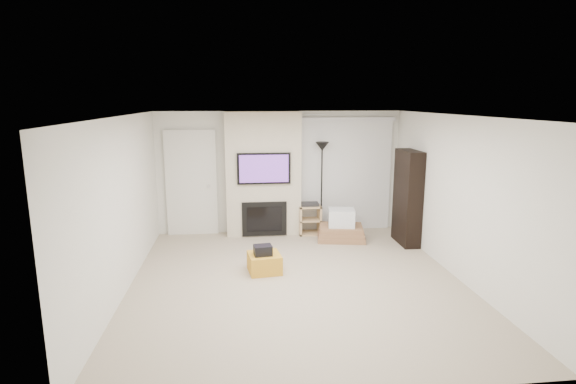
{
  "coord_description": "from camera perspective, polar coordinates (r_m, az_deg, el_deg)",
  "views": [
    {
      "loc": [
        -0.86,
        -6.39,
        2.73
      ],
      "look_at": [
        0.0,
        1.2,
        1.15
      ],
      "focal_mm": 28.0,
      "sensor_mm": 36.0,
      "label": 1
    }
  ],
  "objects": [
    {
      "name": "entry_door",
      "position": [
        9.3,
        -12.15,
        1.05
      ],
      "size": [
        1.02,
        0.11,
        2.14
      ],
      "color": "silver",
      "rests_on": "floor"
    },
    {
      "name": "wall_front",
      "position": [
        4.02,
        6.42,
        -10.0
      ],
      "size": [
        5.0,
        0.0,
        2.5
      ],
      "primitive_type": "cube",
      "rotation": [
        1.57,
        0.0,
        0.0
      ],
      "color": "silver",
      "rests_on": "ground"
    },
    {
      "name": "box_stack",
      "position": [
        8.97,
        6.77,
        -4.56
      ],
      "size": [
        1.03,
        0.84,
        0.62
      ],
      "color": "#906544",
      "rests_on": "floor"
    },
    {
      "name": "av_stand",
      "position": [
        9.26,
        2.76,
        -3.25
      ],
      "size": [
        0.45,
        0.38,
        0.66
      ],
      "color": "tan",
      "rests_on": "floor"
    },
    {
      "name": "floor",
      "position": [
        7.0,
        1.12,
        -11.27
      ],
      "size": [
        5.0,
        5.5,
        0.0
      ],
      "primitive_type": "cube",
      "color": "tan",
      "rests_on": "ground"
    },
    {
      "name": "fireplace_wall",
      "position": [
        9.07,
        -3.15,
        2.19
      ],
      "size": [
        1.5,
        0.47,
        2.5
      ],
      "color": "beige",
      "rests_on": "floor"
    },
    {
      "name": "bookshelf",
      "position": [
        8.83,
        14.94,
        -0.68
      ],
      "size": [
        0.3,
        0.8,
        1.8
      ],
      "color": "black",
      "rests_on": "floor"
    },
    {
      "name": "ottoman",
      "position": [
        7.32,
        -3.01,
        -8.97
      ],
      "size": [
        0.56,
        0.56,
        0.3
      ],
      "primitive_type": "cube",
      "rotation": [
        0.0,
        0.0,
        0.12
      ],
      "color": "gold",
      "rests_on": "floor"
    },
    {
      "name": "hvac_vent",
      "position": [
        7.3,
        3.53,
        9.84
      ],
      "size": [
        0.35,
        0.18,
        0.01
      ],
      "primitive_type": "cube",
      "color": "silver",
      "rests_on": "ceiling"
    },
    {
      "name": "vertical_blinds",
      "position": [
        9.48,
        7.43,
        2.75
      ],
      "size": [
        1.98,
        0.1,
        2.37
      ],
      "color": "silver",
      "rests_on": "floor"
    },
    {
      "name": "wall_left",
      "position": [
        6.76,
        -20.35,
        -1.7
      ],
      "size": [
        0.0,
        5.5,
        2.5
      ],
      "primitive_type": "cube",
      "rotation": [
        1.57,
        0.0,
        1.57
      ],
      "color": "silver",
      "rests_on": "ground"
    },
    {
      "name": "wall_right",
      "position": [
        7.37,
        20.83,
        -0.68
      ],
      "size": [
        0.0,
        5.5,
        2.5
      ],
      "primitive_type": "cube",
      "rotation": [
        1.57,
        0.0,
        1.57
      ],
      "color": "silver",
      "rests_on": "ground"
    },
    {
      "name": "floor_lamp",
      "position": [
        9.13,
        4.34,
        3.84
      ],
      "size": [
        0.28,
        0.28,
        1.89
      ],
      "color": "black",
      "rests_on": "floor"
    },
    {
      "name": "black_bag",
      "position": [
        7.2,
        -3.21,
        -7.39
      ],
      "size": [
        0.31,
        0.25,
        0.16
      ],
      "primitive_type": "cube",
      "rotation": [
        0.0,
        0.0,
        0.12
      ],
      "color": "black",
      "rests_on": "ottoman"
    },
    {
      "name": "wall_back",
      "position": [
        9.3,
        -1.07,
        2.53
      ],
      "size": [
        5.0,
        0.0,
        2.5
      ],
      "primitive_type": "cube",
      "rotation": [
        1.57,
        0.0,
        0.0
      ],
      "color": "silver",
      "rests_on": "ground"
    },
    {
      "name": "ceiling",
      "position": [
        6.45,
        1.21,
        9.64
      ],
      "size": [
        5.0,
        5.5,
        0.0
      ],
      "primitive_type": "cube",
      "color": "white",
      "rests_on": "wall_back"
    }
  ]
}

